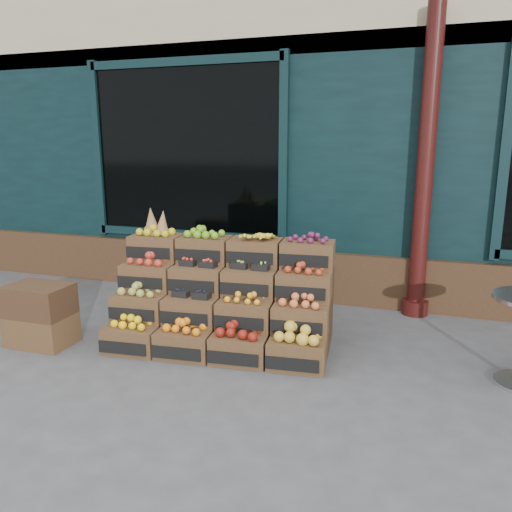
% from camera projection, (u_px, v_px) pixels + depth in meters
% --- Properties ---
extents(ground, '(60.00, 60.00, 0.00)m').
position_uv_depth(ground, '(252.00, 379.00, 4.00)').
color(ground, '#49494C').
rests_on(ground, ground).
extents(shop_facade, '(12.00, 6.24, 4.80)m').
position_uv_depth(shop_facade, '(353.00, 108.00, 8.19)').
color(shop_facade, black).
rests_on(shop_facade, ground).
extents(crate_display, '(2.07, 1.16, 1.24)m').
position_uv_depth(crate_display, '(224.00, 303.00, 4.69)').
color(crate_display, '#4F351F').
rests_on(crate_display, ground).
extents(spare_crates, '(0.58, 0.41, 0.58)m').
position_uv_depth(spare_crates, '(40.00, 315.00, 4.64)').
color(spare_crates, '#4F351F').
rests_on(spare_crates, ground).
extents(shopkeeper, '(0.73, 0.49, 1.95)m').
position_uv_depth(shopkeeper, '(231.00, 210.00, 6.62)').
color(shopkeeper, '#1A5E1D').
rests_on(shopkeeper, ground).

